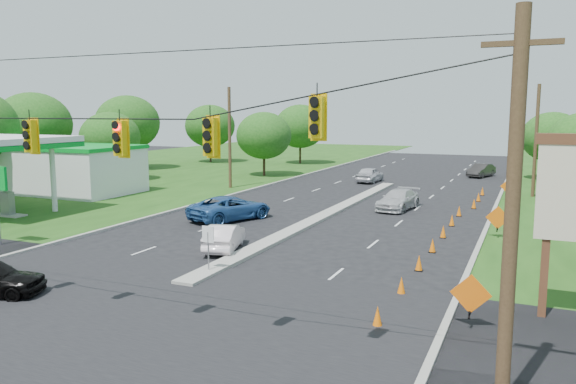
% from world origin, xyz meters
% --- Properties ---
extents(ground, '(160.00, 160.00, 0.00)m').
position_xyz_m(ground, '(0.00, 0.00, 0.00)').
color(ground, black).
rests_on(ground, ground).
extents(cross_street, '(160.00, 14.00, 0.02)m').
position_xyz_m(cross_street, '(0.00, 0.00, 0.00)').
color(cross_street, black).
rests_on(cross_street, ground).
extents(curb_left, '(0.25, 110.00, 0.16)m').
position_xyz_m(curb_left, '(-10.10, 30.00, 0.00)').
color(curb_left, gray).
rests_on(curb_left, ground).
extents(curb_right, '(0.25, 110.00, 0.16)m').
position_xyz_m(curb_right, '(10.10, 30.00, 0.00)').
color(curb_right, gray).
rests_on(curb_right, ground).
extents(median, '(1.00, 34.00, 0.18)m').
position_xyz_m(median, '(0.00, 21.00, 0.00)').
color(median, gray).
rests_on(median, ground).
extents(median_sign, '(0.55, 0.06, 2.05)m').
position_xyz_m(median_sign, '(0.00, 6.00, 1.46)').
color(median_sign, gray).
rests_on(median_sign, ground).
extents(signal_span, '(25.60, 0.32, 9.00)m').
position_xyz_m(signal_span, '(-0.05, -1.00, 4.97)').
color(signal_span, '#422D1C').
rests_on(signal_span, ground).
extents(utility_pole_far_left, '(0.28, 0.28, 9.00)m').
position_xyz_m(utility_pole_far_left, '(-12.50, 30.00, 4.50)').
color(utility_pole_far_left, '#422D1C').
rests_on(utility_pole_far_left, ground).
extents(utility_pole_far_right, '(0.28, 0.28, 9.00)m').
position_xyz_m(utility_pole_far_right, '(12.50, 35.00, 4.50)').
color(utility_pole_far_right, '#422D1C').
rests_on(utility_pole_far_right, ground).
extents(gas_station, '(18.40, 19.70, 5.20)m').
position_xyz_m(gas_station, '(-23.64, 20.24, 2.58)').
color(gas_station, white).
rests_on(gas_station, ground).
extents(cone_0, '(0.32, 0.32, 0.70)m').
position_xyz_m(cone_0, '(8.10, 3.00, 0.35)').
color(cone_0, orange).
rests_on(cone_0, ground).
extents(cone_1, '(0.32, 0.32, 0.70)m').
position_xyz_m(cone_1, '(8.10, 6.50, 0.35)').
color(cone_1, orange).
rests_on(cone_1, ground).
extents(cone_2, '(0.32, 0.32, 0.70)m').
position_xyz_m(cone_2, '(8.10, 10.00, 0.35)').
color(cone_2, orange).
rests_on(cone_2, ground).
extents(cone_3, '(0.32, 0.32, 0.70)m').
position_xyz_m(cone_3, '(8.10, 13.50, 0.35)').
color(cone_3, orange).
rests_on(cone_3, ground).
extents(cone_4, '(0.32, 0.32, 0.70)m').
position_xyz_m(cone_4, '(8.10, 17.00, 0.35)').
color(cone_4, orange).
rests_on(cone_4, ground).
extents(cone_5, '(0.32, 0.32, 0.70)m').
position_xyz_m(cone_5, '(8.10, 20.50, 0.35)').
color(cone_5, orange).
rests_on(cone_5, ground).
extents(cone_6, '(0.32, 0.32, 0.70)m').
position_xyz_m(cone_6, '(8.10, 24.00, 0.35)').
color(cone_6, orange).
rests_on(cone_6, ground).
extents(cone_7, '(0.32, 0.32, 0.70)m').
position_xyz_m(cone_7, '(8.70, 27.50, 0.35)').
color(cone_7, orange).
rests_on(cone_7, ground).
extents(cone_8, '(0.32, 0.32, 0.70)m').
position_xyz_m(cone_8, '(8.70, 31.00, 0.35)').
color(cone_8, orange).
rests_on(cone_8, ground).
extents(cone_9, '(0.32, 0.32, 0.70)m').
position_xyz_m(cone_9, '(8.70, 34.50, 0.35)').
color(cone_9, orange).
rests_on(cone_9, ground).
extents(work_sign_0, '(1.27, 0.58, 1.37)m').
position_xyz_m(work_sign_0, '(10.80, 4.00, 1.09)').
color(work_sign_0, black).
rests_on(work_sign_0, ground).
extents(work_sign_1, '(1.27, 0.58, 1.37)m').
position_xyz_m(work_sign_1, '(10.80, 18.00, 1.09)').
color(work_sign_1, black).
rests_on(work_sign_1, ground).
extents(work_sign_2, '(1.27, 0.58, 1.37)m').
position_xyz_m(work_sign_2, '(10.80, 32.00, 1.09)').
color(work_sign_2, black).
rests_on(work_sign_2, ground).
extents(tree_2, '(5.88, 5.88, 6.86)m').
position_xyz_m(tree_2, '(-26.00, 30.00, 4.34)').
color(tree_2, black).
rests_on(tree_2, ground).
extents(tree_3, '(7.56, 7.56, 8.82)m').
position_xyz_m(tree_3, '(-32.00, 40.00, 5.58)').
color(tree_3, black).
rests_on(tree_3, ground).
extents(tree_4, '(6.72, 6.72, 7.84)m').
position_xyz_m(tree_4, '(-28.00, 52.00, 4.96)').
color(tree_4, black).
rests_on(tree_4, ground).
extents(tree_5, '(5.88, 5.88, 6.86)m').
position_xyz_m(tree_5, '(-14.00, 40.00, 4.34)').
color(tree_5, black).
rests_on(tree_5, ground).
extents(tree_6, '(6.72, 6.72, 7.84)m').
position_xyz_m(tree_6, '(-16.00, 55.00, 4.96)').
color(tree_6, black).
rests_on(tree_6, ground).
extents(tree_12, '(5.88, 5.88, 6.86)m').
position_xyz_m(tree_12, '(14.00, 48.00, 4.34)').
color(tree_12, black).
rests_on(tree_12, ground).
extents(tree_14, '(7.56, 7.56, 8.82)m').
position_xyz_m(tree_14, '(-34.00, 28.00, 5.58)').
color(tree_14, black).
rests_on(tree_14, ground).
extents(white_sedan, '(2.50, 4.18, 1.30)m').
position_xyz_m(white_sedan, '(-1.48, 9.90, 0.65)').
color(white_sedan, white).
rests_on(white_sedan, ground).
extents(blue_pickup, '(4.39, 6.14, 1.55)m').
position_xyz_m(blue_pickup, '(-5.06, 16.85, 0.78)').
color(blue_pickup, '#26518E').
rests_on(blue_pickup, ground).
extents(silver_car_far, '(2.57, 5.01, 1.39)m').
position_xyz_m(silver_car_far, '(3.84, 24.97, 0.69)').
color(silver_car_far, '#BAB9BC').
rests_on(silver_car_far, ground).
extents(silver_car_oncoming, '(2.02, 4.49, 1.50)m').
position_xyz_m(silver_car_oncoming, '(-2.19, 39.41, 0.75)').
color(silver_car_oncoming, silver).
rests_on(silver_car_oncoming, ground).
extents(dark_car_receding, '(2.75, 4.53, 1.41)m').
position_xyz_m(dark_car_receding, '(7.42, 48.45, 0.71)').
color(dark_car_receding, '#292727').
rests_on(dark_car_receding, ground).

